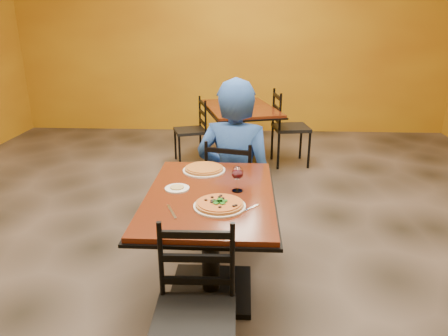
# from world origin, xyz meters

# --- Properties ---
(floor) EXTENTS (7.00, 8.00, 0.01)m
(floor) POSITION_xyz_m (0.00, 0.00, 0.00)
(floor) COLOR black
(floor) RESTS_ON ground
(wall_back) EXTENTS (7.00, 0.01, 3.00)m
(wall_back) POSITION_xyz_m (0.00, 4.00, 1.50)
(wall_back) COLOR #C18D15
(wall_back) RESTS_ON ground
(table_main) EXTENTS (0.83, 1.23, 0.75)m
(table_main) POSITION_xyz_m (0.00, -0.50, 0.56)
(table_main) COLOR #58180D
(table_main) RESTS_ON floor
(table_second) EXTENTS (1.13, 1.41, 0.75)m
(table_second) POSITION_xyz_m (0.15, 2.29, 0.56)
(table_second) COLOR #58180D
(table_second) RESTS_ON floor
(chair_main_near) EXTENTS (0.40, 0.40, 0.87)m
(chair_main_near) POSITION_xyz_m (-0.01, -1.32, 0.44)
(chair_main_near) COLOR black
(chair_main_near) RESTS_ON floor
(chair_main_far) EXTENTS (0.48, 0.48, 0.88)m
(chair_main_far) POSITION_xyz_m (0.13, 0.37, 0.44)
(chair_main_far) COLOR black
(chair_main_far) RESTS_ON floor
(chair_second_left) EXTENTS (0.48, 0.48, 0.84)m
(chair_second_left) POSITION_xyz_m (-0.50, 2.29, 0.42)
(chair_second_left) COLOR black
(chair_second_left) RESTS_ON floor
(chair_second_right) EXTENTS (0.49, 0.49, 0.96)m
(chair_second_right) POSITION_xyz_m (0.80, 2.29, 0.48)
(chair_second_right) COLOR black
(chair_second_right) RESTS_ON floor
(diner) EXTENTS (0.74, 0.56, 1.37)m
(diner) POSITION_xyz_m (0.14, 0.36, 0.69)
(diner) COLOR navy
(diner) RESTS_ON floor
(plate_main) EXTENTS (0.31, 0.31, 0.01)m
(plate_main) POSITION_xyz_m (0.07, -0.70, 0.76)
(plate_main) COLOR white
(plate_main) RESTS_ON table_main
(pizza_main) EXTENTS (0.28, 0.28, 0.02)m
(pizza_main) POSITION_xyz_m (0.07, -0.70, 0.77)
(pizza_main) COLOR maroon
(pizza_main) RESTS_ON plate_main
(plate_far) EXTENTS (0.31, 0.31, 0.01)m
(plate_far) POSITION_xyz_m (-0.08, -0.09, 0.76)
(plate_far) COLOR white
(plate_far) RESTS_ON table_main
(pizza_far) EXTENTS (0.28, 0.28, 0.02)m
(pizza_far) POSITION_xyz_m (-0.08, -0.09, 0.77)
(pizza_far) COLOR #B98823
(pizza_far) RESTS_ON plate_far
(side_plate) EXTENTS (0.16, 0.16, 0.01)m
(side_plate) POSITION_xyz_m (-0.22, -0.45, 0.76)
(side_plate) COLOR white
(side_plate) RESTS_ON table_main
(dip) EXTENTS (0.09, 0.09, 0.01)m
(dip) POSITION_xyz_m (-0.22, -0.45, 0.76)
(dip) COLOR tan
(dip) RESTS_ON side_plate
(wine_glass) EXTENTS (0.08, 0.08, 0.18)m
(wine_glass) POSITION_xyz_m (0.17, -0.45, 0.84)
(wine_glass) COLOR white
(wine_glass) RESTS_ON table_main
(fork) EXTENTS (0.09, 0.18, 0.00)m
(fork) POSITION_xyz_m (-0.20, -0.78, 0.75)
(fork) COLOR silver
(fork) RESTS_ON table_main
(knife) EXTENTS (0.15, 0.16, 0.00)m
(knife) POSITION_xyz_m (0.23, -0.74, 0.75)
(knife) COLOR silver
(knife) RESTS_ON table_main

